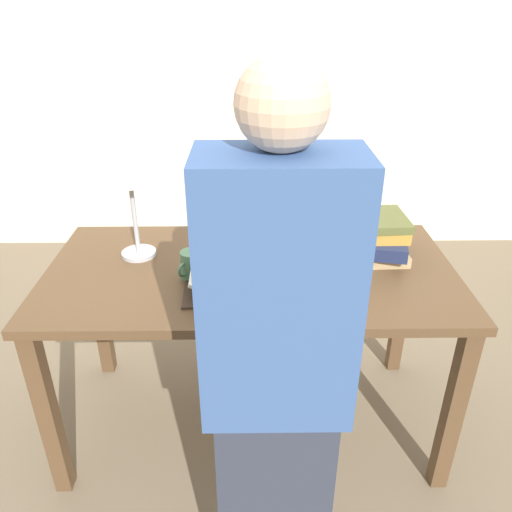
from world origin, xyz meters
The scene contains 9 objects.
ground_plane centered at (0.00, 0.00, 0.00)m, with size 12.00×12.00×0.00m, color #70604C.
wall_back centered at (0.00, 1.83, 1.30)m, with size 8.00×0.06×2.60m.
reading_desk centered at (0.00, 0.00, 0.68)m, with size 1.55×0.78×0.77m.
open_book centered at (0.04, -0.12, 0.80)m, with size 0.56×0.30×0.09m.
book_stack_tall centered at (0.51, 0.11, 0.85)m, with size 0.25×0.32×0.17m.
book_standing_upright centered at (0.32, 0.13, 0.90)m, with size 0.06×0.16×0.26m.
reading_lamp centered at (-0.45, 0.12, 1.08)m, with size 0.17×0.17×0.40m.
coffee_mug centered at (-0.22, -0.06, 0.82)m, with size 0.09×0.10×0.10m.
person_reader centered at (0.06, -0.70, 0.79)m, with size 0.36×0.21×1.61m.
Camera 1 is at (0.00, -1.65, 1.70)m, focal length 35.00 mm.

